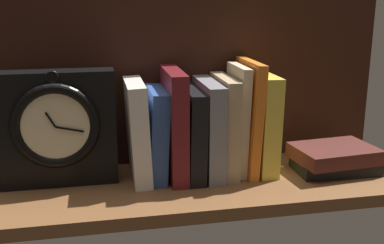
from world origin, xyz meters
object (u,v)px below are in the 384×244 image
(book_cream_twain, at_px, (237,119))
(book_stack_side, at_px, (335,158))
(book_maroon_dawkins, at_px, (174,124))
(framed_clock, at_px, (57,128))
(book_black_skeptic, at_px, (191,132))
(book_yellow_seinlanguage, at_px, (261,122))
(book_tan_shortstories, at_px, (224,125))
(book_white_catcher, at_px, (137,131))
(book_orange_pandolfini, at_px, (247,117))
(book_blue_modern, at_px, (156,134))
(book_gray_chess, at_px, (208,128))

(book_cream_twain, xyz_separation_m, book_stack_side, (0.20, -0.05, -0.08))
(book_maroon_dawkins, relative_size, framed_clock, 0.96)
(book_black_skeptic, bearing_deg, book_yellow_seinlanguage, 0.00)
(book_tan_shortstories, distance_m, framed_clock, 0.34)
(book_black_skeptic, bearing_deg, framed_clock, -179.19)
(book_stack_side, bearing_deg, book_yellow_seinlanguage, 161.79)
(book_white_catcher, height_order, book_tan_shortstories, book_tan_shortstories)
(book_orange_pandolfini, bearing_deg, book_black_skeptic, 180.00)
(book_maroon_dawkins, height_order, framed_clock, framed_clock)
(book_blue_modern, bearing_deg, book_cream_twain, 0.00)
(book_cream_twain, xyz_separation_m, book_orange_pandolfini, (0.02, 0.00, 0.00))
(book_black_skeptic, distance_m, book_gray_chess, 0.04)
(framed_clock, bearing_deg, book_maroon_dawkins, 0.94)
(book_gray_chess, distance_m, book_tan_shortstories, 0.03)
(book_tan_shortstories, relative_size, book_yellow_seinlanguage, 0.98)
(framed_clock, bearing_deg, book_white_catcher, 1.38)
(book_maroon_dawkins, bearing_deg, book_yellow_seinlanguage, 0.00)
(book_blue_modern, distance_m, book_tan_shortstories, 0.15)
(book_blue_modern, bearing_deg, book_orange_pandolfini, 0.00)
(book_white_catcher, height_order, book_cream_twain, book_cream_twain)
(book_maroon_dawkins, xyz_separation_m, book_tan_shortstories, (0.11, 0.00, -0.01))
(framed_clock, bearing_deg, book_tan_shortstories, 0.64)
(book_stack_side, bearing_deg, book_gray_chess, 169.46)
(book_tan_shortstories, bearing_deg, book_stack_side, -12.07)
(book_blue_modern, height_order, book_cream_twain, book_cream_twain)
(book_black_skeptic, height_order, book_stack_side, book_black_skeptic)
(book_white_catcher, bearing_deg, book_maroon_dawkins, -0.00)
(book_gray_chess, relative_size, book_tan_shortstories, 0.96)
(book_yellow_seinlanguage, bearing_deg, book_gray_chess, 180.00)
(book_gray_chess, distance_m, book_stack_side, 0.28)
(book_maroon_dawkins, xyz_separation_m, framed_clock, (-0.23, -0.00, 0.01))
(framed_clock, height_order, book_stack_side, framed_clock)
(book_tan_shortstories, xyz_separation_m, framed_clock, (-0.34, -0.00, 0.01))
(book_orange_pandolfini, height_order, book_yellow_seinlanguage, book_orange_pandolfini)
(book_black_skeptic, xyz_separation_m, book_stack_side, (0.30, -0.05, -0.06))
(book_maroon_dawkins, height_order, book_yellow_seinlanguage, book_maroon_dawkins)
(book_tan_shortstories, bearing_deg, book_cream_twain, 0.00)
(book_white_catcher, xyz_separation_m, book_yellow_seinlanguage, (0.26, 0.00, 0.00))
(book_tan_shortstories, bearing_deg, book_gray_chess, 180.00)
(book_gray_chess, bearing_deg, book_blue_modern, 180.00)
(book_blue_modern, xyz_separation_m, framed_clock, (-0.19, -0.00, 0.02))
(book_maroon_dawkins, height_order, book_stack_side, book_maroon_dawkins)
(book_stack_side, bearing_deg, framed_clock, 175.42)
(book_gray_chess, bearing_deg, book_yellow_seinlanguage, 0.00)
(book_gray_chess, bearing_deg, framed_clock, -179.29)
(framed_clock, bearing_deg, book_blue_modern, 1.12)
(book_tan_shortstories, height_order, book_cream_twain, book_cream_twain)
(framed_clock, xyz_separation_m, book_stack_side, (0.57, -0.05, -0.09))
(book_black_skeptic, relative_size, book_yellow_seinlanguage, 0.88)
(book_orange_pandolfini, xyz_separation_m, framed_clock, (-0.39, -0.00, -0.00))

